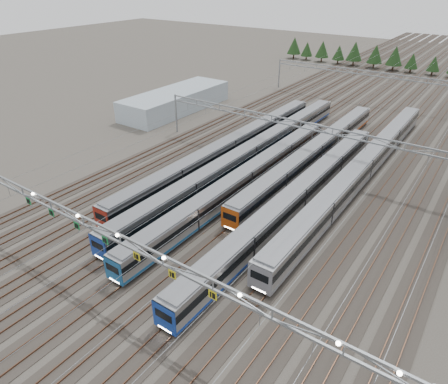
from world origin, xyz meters
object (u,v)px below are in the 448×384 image
Objects in this scene: train_a at (229,148)px; train_c at (244,180)px; train_f at (363,168)px; west_shed at (176,101)px; gantry_near at (119,241)px; train_d at (314,153)px; gantry_mid at (300,130)px; train_b at (250,154)px; gantry_far at (379,78)px; train_e at (296,198)px.

train_c is (9.00, -9.01, -0.03)m from train_a.
train_f is 50.50m from west_shed.
train_f is 1.16× the size of gantry_near.
train_d is 42.22m from gantry_near.
gantry_mid is 1.88× the size of west_shed.
train_f is (22.50, 5.25, 0.10)m from train_a.
gantry_mid is at bearing 37.16° from train_b.
train_b is at bearing -97.67° from gantry_far.
west_shed reaches higher than train_b.
train_f is at bearing -75.84° from gantry_far.
gantry_mid reaches higher than west_shed.
train_d is 41.43m from west_shed.
gantry_mid and gantry_far have the same top height.
train_e is 0.97× the size of gantry_near.
train_e is at bearing -64.81° from gantry_mid.
gantry_mid is 1.00× the size of gantry_far.
train_e is at bearing -74.37° from train_d.
train_a reaches higher than train_c.
gantry_near is 1.00× the size of gantry_far.
train_f is 46.19m from gantry_far.
west_shed is at bearing 126.46° from gantry_near.
gantry_far is 1.88× the size of west_shed.
gantry_far is (-6.75, 59.35, 4.31)m from train_e.
train_a is at bearing -154.01° from train_d.
gantry_mid reaches higher than train_a.
gantry_near is (-6.80, -25.77, 5.01)m from train_e.
gantry_near is at bearing -53.54° from west_shed.
train_f is 42.36m from gantry_near.
train_d is at bearing 37.70° from gantry_mid.
train_a is at bearing -102.72° from gantry_far.
train_d is at bearing -87.02° from gantry_far.
gantry_far is (-11.25, 44.60, 4.24)m from train_f.
train_a is 1.06× the size of train_e.
west_shed reaches higher than train_e.
train_c is at bearing -35.11° from west_shed.
train_b reaches higher than train_c.
gantry_mid reaches higher than train_b.
train_e reaches higher than train_c.
gantry_far is 50.98m from west_shed.
train_c is 0.80× the size of train_f.
gantry_near is (2.20, -26.26, 5.07)m from train_c.
train_b is at bearing 100.84° from gantry_near.
train_e is 27.12m from gantry_near.
train_a is 12.99m from gantry_mid.
train_b is 9.83m from train_c.
train_c is at bearing -99.22° from gantry_mid.
train_d is (9.00, 6.86, 0.01)m from train_b.
train_f is at bearing 13.13° from train_a.
train_b is at bearing 117.25° from train_c.
gantry_far reaches higher than train_b.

